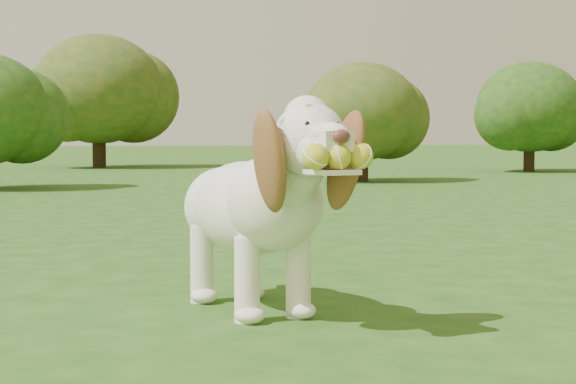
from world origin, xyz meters
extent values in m
plane|color=#204814|center=(0.00, 0.00, 0.00)|extent=(80.00, 80.00, 0.00)
ellipsoid|color=white|center=(-0.34, 0.56, 0.34)|extent=(0.43, 0.65, 0.32)
ellipsoid|color=white|center=(-0.29, 0.34, 0.38)|extent=(0.37, 0.37, 0.31)
ellipsoid|color=white|center=(-0.39, 0.76, 0.34)|extent=(0.33, 0.33, 0.28)
cylinder|color=white|center=(-0.27, 0.22, 0.46)|extent=(0.21, 0.27, 0.24)
sphere|color=white|center=(-0.24, 0.11, 0.58)|extent=(0.26, 0.26, 0.22)
sphere|color=white|center=(-0.25, 0.12, 0.64)|extent=(0.17, 0.17, 0.14)
cube|color=white|center=(-0.22, -0.01, 0.58)|extent=(0.12, 0.14, 0.06)
ellipsoid|color=#592D28|center=(-0.20, -0.08, 0.59)|extent=(0.06, 0.04, 0.04)
cube|color=white|center=(-0.21, -0.03, 0.49)|extent=(0.14, 0.16, 0.01)
ellipsoid|color=brown|center=(-0.37, 0.09, 0.52)|extent=(0.15, 0.23, 0.34)
ellipsoid|color=brown|center=(-0.12, 0.14, 0.52)|extent=(0.16, 0.20, 0.34)
cylinder|color=white|center=(-0.41, 0.89, 0.37)|extent=(0.09, 0.16, 0.12)
cylinder|color=white|center=(-0.38, 0.33, 0.14)|extent=(0.10, 0.10, 0.27)
cylinder|color=white|center=(-0.21, 0.37, 0.14)|extent=(0.10, 0.10, 0.27)
cylinder|color=white|center=(-0.47, 0.73, 0.14)|extent=(0.10, 0.10, 0.27)
cylinder|color=white|center=(-0.29, 0.76, 0.14)|extent=(0.10, 0.10, 0.27)
sphere|color=gold|center=(-0.27, -0.08, 0.53)|extent=(0.09, 0.09, 0.07)
sphere|color=gold|center=(-0.21, -0.06, 0.53)|extent=(0.09, 0.09, 0.07)
sphere|color=gold|center=(-0.14, -0.05, 0.53)|extent=(0.09, 0.09, 0.07)
cylinder|color=#382314|center=(6.06, 10.70, 0.27)|extent=(0.17, 0.17, 0.54)
ellipsoid|color=#174615|center=(6.06, 10.70, 0.98)|extent=(1.61, 1.61, 1.37)
cylinder|color=#382314|center=(-0.21, 13.96, 0.36)|extent=(0.23, 0.23, 0.72)
ellipsoid|color=#174615|center=(-0.21, 13.96, 1.33)|extent=(2.17, 2.17, 1.85)
cylinder|color=#382314|center=(2.68, 8.50, 0.23)|extent=(0.14, 0.14, 0.47)
ellipsoid|color=#174615|center=(2.68, 8.50, 0.85)|extent=(1.40, 1.40, 1.19)
camera|label=1|loc=(-0.98, -2.63, 0.60)|focal=60.00mm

